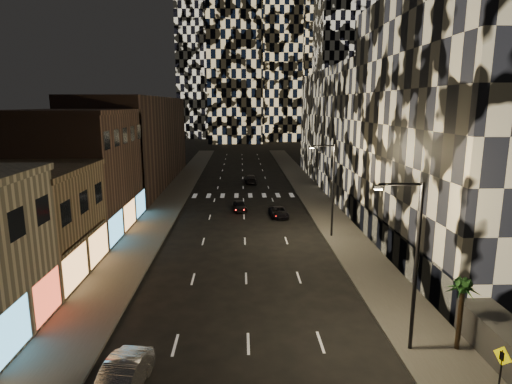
{
  "coord_description": "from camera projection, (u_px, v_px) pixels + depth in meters",
  "views": [
    {
      "loc": [
        -0.34,
        -10.32,
        12.9
      ],
      "look_at": [
        0.86,
        23.21,
        6.0
      ],
      "focal_mm": 30.0,
      "sensor_mm": 36.0,
      "label": 1
    }
  ],
  "objects": [
    {
      "name": "sidewalk_left",
      "position": [
        174.0,
        195.0,
        61.29
      ],
      "size": [
        4.0,
        120.0,
        0.15
      ],
      "primitive_type": "cube",
      "color": "#47443F",
      "rests_on": "ground"
    },
    {
      "name": "curb_left",
      "position": [
        188.0,
        195.0,
        61.37
      ],
      "size": [
        0.2,
        120.0,
        0.15
      ],
      "primitive_type": "cube",
      "color": "#4C4C47",
      "rests_on": "ground"
    },
    {
      "name": "curb_right",
      "position": [
        298.0,
        195.0,
        61.92
      ],
      "size": [
        0.2,
        120.0,
        0.15
      ],
      "primitive_type": "cube",
      "color": "#4C4C47",
      "rests_on": "ground"
    },
    {
      "name": "midrise_base",
      "position": [
        388.0,
        239.0,
        36.83
      ],
      "size": [
        0.6,
        25.0,
        3.0
      ],
      "primitive_type": "cube",
      "color": "#383838",
      "rests_on": "ground"
    },
    {
      "name": "car_dark_rightlane",
      "position": [
        279.0,
        212.0,
        49.77
      ],
      "size": [
        2.28,
        4.31,
        1.15
      ],
      "primitive_type": "imported",
      "rotation": [
        0.0,
        0.0,
        0.09
      ],
      "color": "black",
      "rests_on": "ground"
    },
    {
      "name": "car_dark_oncoming",
      "position": [
        251.0,
        179.0,
        71.33
      ],
      "size": [
        2.03,
        4.77,
        1.37
      ],
      "primitive_type": "imported",
      "rotation": [
        0.0,
        0.0,
        3.17
      ],
      "color": "black",
      "rests_on": "ground"
    },
    {
      "name": "retail_brown",
      "position": [
        78.0,
        173.0,
        43.7
      ],
      "size": [
        10.0,
        15.0,
        12.0
      ],
      "primitive_type": "cube",
      "color": "brown",
      "rests_on": "ground"
    },
    {
      "name": "streetlight_near",
      "position": [
        412.0,
        256.0,
        21.72
      ],
      "size": [
        2.55,
        0.25,
        9.0
      ],
      "color": "black",
      "rests_on": "sidewalk_right"
    },
    {
      "name": "sidewalk_right",
      "position": [
        312.0,
        194.0,
        62.0
      ],
      "size": [
        4.0,
        120.0,
        0.15
      ],
      "primitive_type": "cube",
      "color": "#47443F",
      "rests_on": "ground"
    },
    {
      "name": "retail_filler_left",
      "position": [
        138.0,
        141.0,
        69.44
      ],
      "size": [
        10.0,
        40.0,
        14.0
      ],
      "primitive_type": "cube",
      "color": "brown",
      "rests_on": "ground"
    },
    {
      "name": "retail_tan",
      "position": [
        18.0,
        226.0,
        31.87
      ],
      "size": [
        10.0,
        10.0,
        8.0
      ],
      "primitive_type": "cube",
      "color": "#81684D",
      "rests_on": "ground"
    },
    {
      "name": "car_dark_midlane",
      "position": [
        240.0,
        206.0,
        52.69
      ],
      "size": [
        2.0,
        3.92,
        1.28
      ],
      "primitive_type": "imported",
      "rotation": [
        0.0,
        0.0,
        0.13
      ],
      "color": "black",
      "rests_on": "ground"
    },
    {
      "name": "palm_tree",
      "position": [
        463.0,
        292.0,
        22.12
      ],
      "size": [
        1.98,
        2.0,
        3.93
      ],
      "color": "#47331E",
      "rests_on": "sidewalk_right"
    },
    {
      "name": "car_silver_parked",
      "position": [
        121.0,
        380.0,
        19.17
      ],
      "size": [
        2.22,
        4.81,
        1.53
      ],
      "primitive_type": "imported",
      "rotation": [
        0.0,
        0.0,
        -0.13
      ],
      "color": "#9C9CA1",
      "rests_on": "ground"
    },
    {
      "name": "midrise_filler_right",
      "position": [
        369.0,
        129.0,
        67.4
      ],
      "size": [
        16.0,
        40.0,
        18.0
      ],
      "primitive_type": "cube",
      "color": "#232326",
      "rests_on": "ground"
    },
    {
      "name": "midrise_right",
      "position": [
        487.0,
        128.0,
        35.19
      ],
      "size": [
        16.0,
        25.0,
        22.0
      ],
      "primitive_type": "cube",
      "color": "#232326",
      "rests_on": "ground"
    },
    {
      "name": "streetlight_far",
      "position": [
        331.0,
        184.0,
        41.3
      ],
      "size": [
        2.55,
        0.25,
        9.0
      ],
      "color": "black",
      "rests_on": "sidewalk_right"
    },
    {
      "name": "ped_sign",
      "position": [
        501.0,
        365.0,
        18.27
      ],
      "size": [
        0.31,
        0.87,
        2.68
      ],
      "rotation": [
        0.0,
        0.0,
        0.3
      ],
      "color": "black",
      "rests_on": "sidewalk_right"
    }
  ]
}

